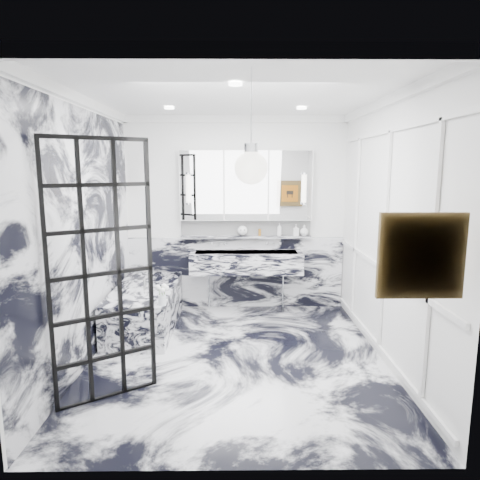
{
  "coord_description": "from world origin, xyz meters",
  "views": [
    {
      "loc": [
        0.0,
        -4.45,
        2.07
      ],
      "look_at": [
        0.05,
        0.5,
        1.23
      ],
      "focal_mm": 32.0,
      "sensor_mm": 36.0,
      "label": 1
    }
  ],
  "objects_px": {
    "mirror_cabinet": "(246,185)",
    "trough_sink": "(246,262)",
    "crittall_door": "(102,274)",
    "bathtub": "(146,307)"
  },
  "relations": [
    {
      "from": "mirror_cabinet",
      "to": "trough_sink",
      "type": "bearing_deg",
      "value": -90.0
    },
    {
      "from": "crittall_door",
      "to": "trough_sink",
      "type": "height_order",
      "value": "crittall_door"
    },
    {
      "from": "mirror_cabinet",
      "to": "bathtub",
      "type": "height_order",
      "value": "mirror_cabinet"
    },
    {
      "from": "crittall_door",
      "to": "trough_sink",
      "type": "distance_m",
      "value": 2.75
    },
    {
      "from": "trough_sink",
      "to": "bathtub",
      "type": "height_order",
      "value": "trough_sink"
    },
    {
      "from": "crittall_door",
      "to": "trough_sink",
      "type": "bearing_deg",
      "value": 28.91
    },
    {
      "from": "mirror_cabinet",
      "to": "crittall_door",
      "type": "bearing_deg",
      "value": -117.39
    },
    {
      "from": "bathtub",
      "to": "mirror_cabinet",
      "type": "bearing_deg",
      "value": 32.06
    },
    {
      "from": "trough_sink",
      "to": "bathtub",
      "type": "distance_m",
      "value": 1.55
    },
    {
      "from": "trough_sink",
      "to": "mirror_cabinet",
      "type": "xyz_separation_m",
      "value": [
        -0.0,
        0.17,
        1.09
      ]
    }
  ]
}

